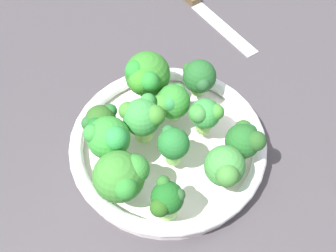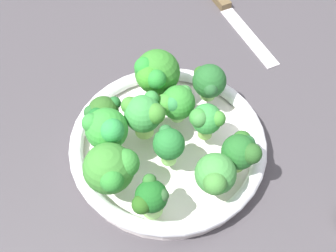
# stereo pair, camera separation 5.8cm
# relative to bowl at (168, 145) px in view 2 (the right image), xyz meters

# --- Properties ---
(ground_plane) EXTENTS (1.30, 1.30, 0.03)m
(ground_plane) POSITION_rel_bowl_xyz_m (0.04, -0.03, -0.03)
(ground_plane) COLOR #433F43
(bowl) EXTENTS (0.29, 0.29, 0.04)m
(bowl) POSITION_rel_bowl_xyz_m (0.00, 0.00, 0.00)
(bowl) COLOR white
(bowl) RESTS_ON ground_plane
(broccoli_floret_0) EXTENTS (0.05, 0.05, 0.06)m
(broccoli_floret_0) POSITION_rel_bowl_xyz_m (0.09, 0.00, 0.05)
(broccoli_floret_0) COLOR #94C966
(broccoli_floret_0) RESTS_ON bowl
(broccoli_floret_1) EXTENTS (0.07, 0.08, 0.08)m
(broccoli_floret_1) POSITION_rel_bowl_xyz_m (0.03, -0.07, 0.07)
(broccoli_floret_1) COLOR #A1D962
(broccoli_floret_1) RESTS_ON bowl
(broccoli_floret_2) EXTENTS (0.04, 0.05, 0.06)m
(broccoli_floret_2) POSITION_rel_bowl_xyz_m (-0.01, 0.11, 0.05)
(broccoli_floret_2) COLOR #93D567
(broccoli_floret_2) RESTS_ON bowl
(broccoli_floret_3) EXTENTS (0.05, 0.04, 0.06)m
(broccoli_floret_3) POSITION_rel_bowl_xyz_m (-0.05, -0.02, 0.06)
(broccoli_floret_3) COLOR #8CC058
(broccoli_floret_3) RESTS_ON bowl
(broccoli_floret_4) EXTENTS (0.05, 0.06, 0.06)m
(broccoli_floret_4) POSITION_rel_bowl_xyz_m (-0.04, -0.09, 0.05)
(broccoli_floret_4) COLOR #7CB559
(broccoli_floret_4) RESTS_ON bowl
(broccoli_floret_5) EXTENTS (0.06, 0.06, 0.07)m
(broccoli_floret_5) POSITION_rel_bowl_xyz_m (0.08, 0.04, 0.06)
(broccoli_floret_5) COLOR #91CD68
(broccoli_floret_5) RESTS_ON bowl
(broccoli_floret_6) EXTENTS (0.08, 0.07, 0.07)m
(broccoli_floret_6) POSITION_rel_bowl_xyz_m (0.05, 0.09, 0.06)
(broccoli_floret_6) COLOR #96D874
(broccoli_floret_6) RESTS_ON bowl
(broccoli_floret_7) EXTENTS (0.07, 0.06, 0.07)m
(broccoli_floret_7) POSITION_rel_bowl_xyz_m (0.03, -0.00, 0.06)
(broccoli_floret_7) COLOR #9CCA63
(broccoli_floret_7) RESTS_ON bowl
(broccoli_floret_8) EXTENTS (0.05, 0.05, 0.06)m
(broccoli_floret_8) POSITION_rel_bowl_xyz_m (-0.10, 0.02, 0.05)
(broccoli_floret_8) COLOR #87B852
(broccoli_floret_8) RESTS_ON bowl
(broccoli_floret_9) EXTENTS (0.05, 0.06, 0.06)m
(broccoli_floret_9) POSITION_rel_bowl_xyz_m (-0.08, 0.07, 0.05)
(broccoli_floret_9) COLOR #81B14F
(broccoli_floret_9) RESTS_ON bowl
(broccoli_floret_10) EXTENTS (0.06, 0.05, 0.06)m
(broccoli_floret_10) POSITION_rel_bowl_xyz_m (-0.00, -0.04, 0.05)
(broccoli_floret_10) COLOR #95C773
(broccoli_floret_10) RESTS_ON bowl
(broccoli_floret_11) EXTENTS (0.04, 0.04, 0.06)m
(broccoli_floret_11) POSITION_rel_bowl_xyz_m (-0.01, 0.03, 0.06)
(broccoli_floret_11) COLOR #93DB6A
(broccoli_floret_11) RESTS_ON bowl
(knife) EXTENTS (0.19, 0.22, 0.01)m
(knife) POSITION_rel_bowl_xyz_m (-0.03, -0.35, -0.01)
(knife) COLOR silver
(knife) RESTS_ON ground_plane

